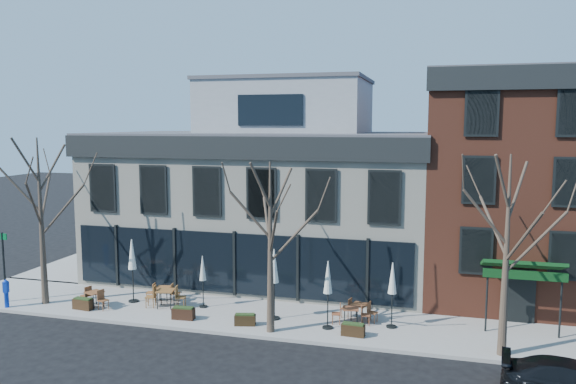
% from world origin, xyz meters
% --- Properties ---
extents(ground, '(120.00, 120.00, 0.00)m').
position_xyz_m(ground, '(0.00, 0.00, 0.00)').
color(ground, black).
rests_on(ground, ground).
extents(sidewalk_front, '(33.50, 4.70, 0.15)m').
position_xyz_m(sidewalk_front, '(3.25, -2.15, 0.07)').
color(sidewalk_front, gray).
rests_on(sidewalk_front, ground).
extents(sidewalk_side, '(4.50, 12.00, 0.15)m').
position_xyz_m(sidewalk_side, '(-11.25, 6.00, 0.07)').
color(sidewalk_side, gray).
rests_on(sidewalk_side, ground).
extents(corner_building, '(18.39, 10.39, 11.10)m').
position_xyz_m(corner_building, '(0.07, 5.07, 4.72)').
color(corner_building, silver).
rests_on(corner_building, ground).
extents(red_brick_building, '(8.20, 11.78, 11.18)m').
position_xyz_m(red_brick_building, '(13.00, 4.98, 5.64)').
color(red_brick_building, brown).
rests_on(red_brick_building, ground).
extents(tree_corner, '(3.93, 3.98, 7.92)m').
position_xyz_m(tree_corner, '(-8.49, -3.20, 4.25)').
color(tree_corner, '#382B21').
rests_on(tree_corner, sidewalk_front).
extents(tree_mid, '(3.50, 3.55, 7.04)m').
position_xyz_m(tree_mid, '(3.01, -3.90, 3.79)').
color(tree_mid, '#382B21').
rests_on(tree_mid, sidewalk_front).
extents(tree_right, '(3.72, 3.77, 7.48)m').
position_xyz_m(tree_right, '(12.01, -3.90, 4.02)').
color(tree_right, '#382B21').
rests_on(tree_right, sidewalk_front).
extents(sign_pole, '(0.50, 0.10, 3.40)m').
position_xyz_m(sign_pole, '(-10.50, -3.50, 2.07)').
color(sign_pole, black).
rests_on(sign_pole, sidewalk_front).
extents(parked_sedan, '(4.48, 2.23, 1.25)m').
position_xyz_m(parked_sedan, '(13.84, -6.74, 0.62)').
color(parked_sedan, black).
rests_on(parked_sedan, ground).
extents(call_box, '(0.27, 0.27, 1.35)m').
position_xyz_m(call_box, '(-9.83, -4.20, 0.86)').
color(call_box, '#0D32AF').
rests_on(call_box, sidewalk_front).
extents(cafe_set_0, '(1.76, 0.98, 0.91)m').
position_xyz_m(cafe_set_0, '(-5.86, -3.10, 0.62)').
color(cafe_set_0, brown).
rests_on(cafe_set_0, sidewalk_front).
extents(cafe_set_1, '(1.71, 0.77, 0.88)m').
position_xyz_m(cafe_set_1, '(-3.15, -1.51, 0.60)').
color(cafe_set_1, brown).
rests_on(cafe_set_1, sidewalk_front).
extents(cafe_set_2, '(1.97, 0.92, 1.01)m').
position_xyz_m(cafe_set_2, '(-2.63, -2.25, 0.67)').
color(cafe_set_2, brown).
rests_on(cafe_set_2, sidewalk_front).
extents(cafe_set_4, '(1.72, 0.77, 0.88)m').
position_xyz_m(cafe_set_4, '(6.08, -2.20, 0.60)').
color(cafe_set_4, brown).
rests_on(cafe_set_4, sidewalk_front).
extents(cafe_set_5, '(1.72, 0.85, 0.88)m').
position_xyz_m(cafe_set_5, '(6.36, -1.58, 0.60)').
color(cafe_set_5, brown).
rests_on(cafe_set_5, sidewalk_front).
extents(umbrella_0, '(0.49, 0.49, 3.07)m').
position_xyz_m(umbrella_0, '(-4.53, -1.90, 2.32)').
color(umbrella_0, black).
rests_on(umbrella_0, sidewalk_front).
extents(umbrella_1, '(0.39, 0.39, 2.45)m').
position_xyz_m(umbrella_1, '(-0.95, -1.76, 1.88)').
color(umbrella_1, black).
rests_on(umbrella_1, sidewalk_front).
extents(umbrella_2, '(0.50, 0.50, 3.13)m').
position_xyz_m(umbrella_2, '(2.73, -2.44, 2.36)').
color(umbrella_2, black).
rests_on(umbrella_2, sidewalk_front).
extents(umbrella_3, '(0.46, 0.46, 2.89)m').
position_xyz_m(umbrella_3, '(5.21, -2.93, 2.19)').
color(umbrella_3, black).
rests_on(umbrella_3, sidewalk_front).
extents(umbrella_4, '(0.45, 0.45, 2.80)m').
position_xyz_m(umbrella_4, '(7.80, -2.12, 2.12)').
color(umbrella_4, black).
rests_on(umbrella_4, sidewalk_front).
extents(planter_0, '(0.99, 0.47, 0.54)m').
position_xyz_m(planter_0, '(-6.21, -3.50, 0.42)').
color(planter_0, '#301E10').
rests_on(planter_0, sidewalk_front).
extents(planter_1, '(1.01, 0.46, 0.55)m').
position_xyz_m(planter_1, '(-1.13, -3.50, 0.42)').
color(planter_1, black).
rests_on(planter_1, sidewalk_front).
extents(planter_2, '(0.95, 0.56, 0.50)m').
position_xyz_m(planter_2, '(1.74, -3.50, 0.40)').
color(planter_2, black).
rests_on(planter_2, sidewalk_front).
extents(planter_3, '(0.96, 0.43, 0.53)m').
position_xyz_m(planter_3, '(6.38, -3.50, 0.41)').
color(planter_3, black).
rests_on(planter_3, sidewalk_front).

